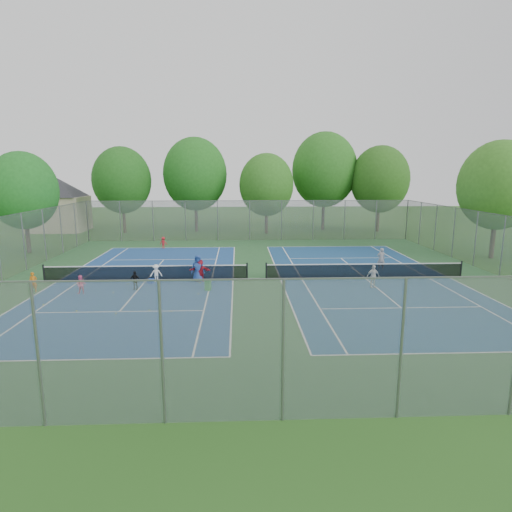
{
  "coord_description": "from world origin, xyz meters",
  "views": [
    {
      "loc": [
        -1.17,
        -26.64,
        6.68
      ],
      "look_at": [
        0.0,
        1.0,
        1.3
      ],
      "focal_mm": 30.0,
      "sensor_mm": 36.0,
      "label": 1
    }
  ],
  "objects_px": {
    "ball_crate": "(151,281)",
    "net_right": "(365,271)",
    "net_left": "(146,273)",
    "instructor": "(381,259)",
    "ball_hopper": "(208,285)"
  },
  "relations": [
    {
      "from": "net_right",
      "to": "ball_hopper",
      "type": "xyz_separation_m",
      "value": [
        -9.94,
        -2.65,
        -0.14
      ]
    },
    {
      "from": "net_left",
      "to": "net_right",
      "type": "height_order",
      "value": "same"
    },
    {
      "from": "ball_crate",
      "to": "net_right",
      "type": "bearing_deg",
      "value": 3.78
    },
    {
      "from": "net_right",
      "to": "instructor",
      "type": "height_order",
      "value": "instructor"
    },
    {
      "from": "ball_hopper",
      "to": "instructor",
      "type": "height_order",
      "value": "instructor"
    },
    {
      "from": "ball_crate",
      "to": "instructor",
      "type": "distance_m",
      "value": 15.77
    },
    {
      "from": "ball_hopper",
      "to": "net_left",
      "type": "bearing_deg",
      "value": 146.92
    },
    {
      "from": "ball_crate",
      "to": "instructor",
      "type": "xyz_separation_m",
      "value": [
        15.41,
        3.27,
        0.63
      ]
    },
    {
      "from": "net_left",
      "to": "net_right",
      "type": "xyz_separation_m",
      "value": [
        14.0,
        0.0,
        0.0
      ]
    },
    {
      "from": "net_right",
      "to": "ball_hopper",
      "type": "distance_m",
      "value": 10.28
    },
    {
      "from": "net_left",
      "to": "instructor",
      "type": "height_order",
      "value": "instructor"
    },
    {
      "from": "net_left",
      "to": "instructor",
      "type": "xyz_separation_m",
      "value": [
        15.86,
        2.38,
        0.31
      ]
    },
    {
      "from": "net_left",
      "to": "instructor",
      "type": "relative_size",
      "value": 8.36
    },
    {
      "from": "net_left",
      "to": "instructor",
      "type": "bearing_deg",
      "value": 8.52
    },
    {
      "from": "net_left",
      "to": "instructor",
      "type": "distance_m",
      "value": 16.04
    }
  ]
}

